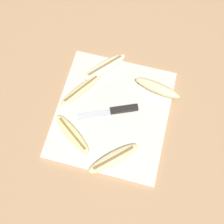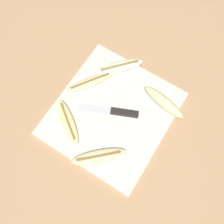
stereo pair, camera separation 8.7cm
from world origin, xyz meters
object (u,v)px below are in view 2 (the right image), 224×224
Objects in this scene: banana_ripe_center at (99,157)px; banana_soft_right at (164,102)px; banana_bright_far at (120,67)px; banana_golden_short at (68,122)px; banana_mellow_near at (90,82)px; knife at (119,112)px.

banana_soft_right is at bearing -17.76° from banana_ripe_center.
banana_soft_right is (-0.04, -0.20, 0.01)m from banana_bright_far.
banana_soft_right reaches higher than banana_golden_short.
banana_soft_right is 1.01× the size of banana_mellow_near.
banana_bright_far is at bearing -8.09° from banana_golden_short.
banana_golden_short is 0.96× the size of banana_mellow_near.
knife is 0.15m from banana_mellow_near.
knife is at bearing -149.10° from banana_bright_far.
banana_ripe_center and banana_golden_short have the same top height.
banana_ripe_center is 0.99× the size of banana_golden_short.
banana_soft_right is (0.11, -0.11, 0.01)m from knife.
banana_soft_right is 0.32m from banana_golden_short.
banana_golden_short is at bearing 74.05° from banana_ripe_center.
knife is at bearing -46.45° from banana_golden_short.
banana_mellow_near is (0.04, 0.14, 0.00)m from knife.
banana_mellow_near is (-0.07, 0.25, -0.01)m from banana_soft_right.
banana_soft_right reaches higher than banana_bright_far.
banana_ripe_center is 0.26m from banana_mellow_near.
banana_golden_short reaches higher than banana_mellow_near.
banana_mellow_near is (-0.10, 0.06, -0.00)m from banana_bright_far.
knife is 0.16m from banana_ripe_center.
banana_bright_far is (0.31, 0.11, 0.00)m from banana_ripe_center.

